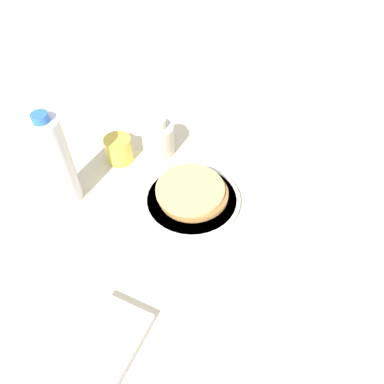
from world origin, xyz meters
TOP-DOWN VIEW (x-y plane):
  - ground_plane at (0.00, 0.00)m, footprint 4.00×4.00m
  - plate at (0.00, -0.01)m, footprint 0.24×0.24m
  - pancake_stack at (0.00, -0.01)m, footprint 0.17×0.18m
  - juice_glass at (0.06, 0.23)m, footprint 0.07×0.07m
  - cream_jug at (0.13, 0.15)m, footprint 0.09×0.09m
  - water_bottle_near at (-0.11, 0.28)m, footprint 0.07×0.07m
  - napkin at (-0.38, -0.02)m, footprint 0.14×0.11m

SIDE VIEW (x-z plane):
  - ground_plane at x=0.00m, z-range 0.00..0.00m
  - plate at x=0.00m, z-range 0.00..0.01m
  - napkin at x=-0.38m, z-range 0.00..0.02m
  - pancake_stack at x=0.00m, z-range 0.01..0.05m
  - juice_glass at x=0.06m, z-range 0.00..0.07m
  - cream_jug at x=0.13m, z-range -0.01..0.10m
  - water_bottle_near at x=-0.11m, z-range -0.01..0.25m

